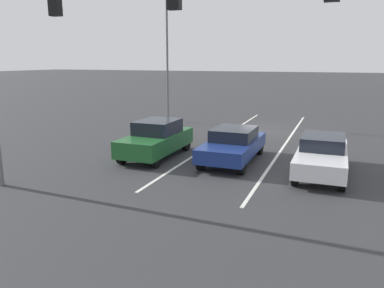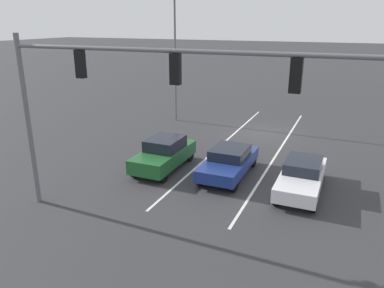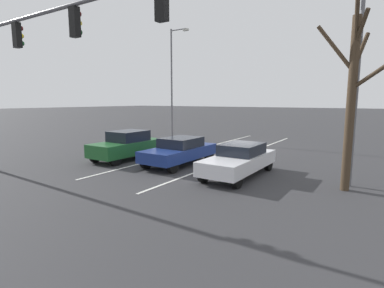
{
  "view_description": "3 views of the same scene",
  "coord_description": "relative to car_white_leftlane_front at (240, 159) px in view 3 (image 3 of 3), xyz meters",
  "views": [
    {
      "loc": [
        -4.04,
        22.35,
        4.09
      ],
      "look_at": [
        0.95,
        9.66,
        1.04
      ],
      "focal_mm": 35.0,
      "sensor_mm": 36.0,
      "label": 1
    },
    {
      "loc": [
        -5.17,
        24.01,
        7.17
      ],
      "look_at": [
        1.43,
        8.68,
        1.67
      ],
      "focal_mm": 35.0,
      "sensor_mm": 36.0,
      "label": 2
    },
    {
      "loc": [
        -8.87,
        19.99,
        3.26
      ],
      "look_at": [
        -1.28,
        8.4,
        1.23
      ],
      "focal_mm": 28.0,
      "sensor_mm": 36.0,
      "label": 3
    }
  ],
  "objects": [
    {
      "name": "street_lamp_left_shoulder",
      "position": [
        -4.05,
        -0.82,
        3.6
      ],
      "size": [
        1.56,
        0.24,
        7.54
      ],
      "color": "slate",
      "rests_on": "ground_plane"
    },
    {
      "name": "ground_plane",
      "position": [
        3.61,
        -8.19,
        -0.72
      ],
      "size": [
        240.0,
        240.0,
        0.0
      ],
      "primitive_type": "plane",
      "color": "#333335"
    },
    {
      "name": "street_lamp_right_shoulder",
      "position": [
        10.29,
        -9.02,
        4.46
      ],
      "size": [
        1.78,
        0.24,
        9.15
      ],
      "color": "slate",
      "rests_on": "ground_plane"
    },
    {
      "name": "traffic_signal_gantry",
      "position": [
        5.75,
        5.37,
        4.4
      ],
      "size": [
        12.52,
        0.37,
        6.77
      ],
      "color": "slate",
      "rests_on": "ground_plane"
    },
    {
      "name": "lane_stripe_left_divider",
      "position": [
        1.9,
        -4.9,
        -0.71
      ],
      "size": [
        0.12,
        18.58,
        0.01
      ],
      "primitive_type": "cube",
      "color": "silver",
      "rests_on": "ground_plane"
    },
    {
      "name": "car_white_leftlane_front",
      "position": [
        0.0,
        0.0,
        0.0
      ],
      "size": [
        1.72,
        4.62,
        1.38
      ],
      "color": "silver",
      "rests_on": "ground_plane"
    },
    {
      "name": "car_navy_midlane_front",
      "position": [
        3.48,
        -0.42,
        0.01
      ],
      "size": [
        1.84,
        4.46,
        1.38
      ],
      "color": "navy",
      "rests_on": "ground_plane"
    },
    {
      "name": "car_darkgreen_rightlane_front",
      "position": [
        6.78,
        0.01,
        0.07
      ],
      "size": [
        1.78,
        4.22,
        1.58
      ],
      "color": "#1E5928",
      "rests_on": "ground_plane"
    },
    {
      "name": "bare_tree_near",
      "position": [
        -4.13,
        -0.11,
        2.74
      ],
      "size": [
        2.56,
        1.35,
        6.48
      ],
      "color": "#423323",
      "rests_on": "ground_plane"
    },
    {
      "name": "lane_stripe_center_divider",
      "position": [
        5.32,
        -4.9,
        -0.71
      ],
      "size": [
        0.12,
        18.58,
        0.01
      ],
      "primitive_type": "cube",
      "color": "silver",
      "rests_on": "ground_plane"
    }
  ]
}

